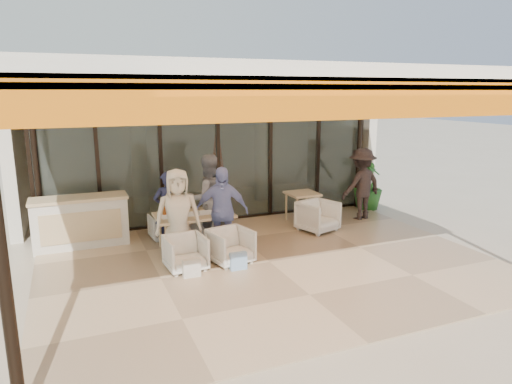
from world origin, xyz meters
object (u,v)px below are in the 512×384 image
Objects in this scene: chair_near_left at (186,251)px; diner_grey at (208,198)px; chair_far_left at (164,225)px; potted_palm at (368,184)px; side_chair at (318,215)px; diner_cream at (178,216)px; side_table at (302,197)px; host_counter at (81,221)px; dining_table at (194,217)px; standing_woman at (362,184)px; chair_far_right at (202,219)px; diner_periwinkle at (222,211)px; diner_navy at (168,209)px; chair_near_right at (231,245)px.

diner_grey reaches higher than chair_near_left.
potted_palm is at bearing 179.90° from chair_far_left.
side_chair is 0.57× the size of potted_palm.
potted_palm is (2.25, 1.26, 0.29)m from side_chair.
side_table is at bearing 28.67° from diner_cream.
host_counter reaches higher than side_table.
diner_grey is at bearing 53.67° from diner_cream.
dining_table is 4.40m from standing_woman.
side_table is at bearing -167.12° from potted_palm.
chair_far_right is at bearing -2.74° from host_counter.
host_counter reaches higher than chair_near_left.
host_counter is 2.48× the size of side_table.
standing_woman reaches higher than diner_periwinkle.
diner_periwinkle reaches higher than side_chair.
diner_navy is 1.99× the size of side_chair.
dining_table is 0.87× the size of diner_periwinkle.
side_table is (3.29, 1.83, 0.29)m from chair_near_left.
diner_navy is (1.64, -0.62, 0.24)m from host_counter.
chair_near_right is at bearing -174.71° from side_chair.
chair_far_left is 1.51m from diner_cream.
standing_woman is (4.35, 0.60, 0.20)m from dining_table.
dining_table is 1.11× the size of potted_palm.
diner_grey is at bearing 54.77° from chair_near_left.
dining_table is 0.82× the size of diner_grey.
chair_near_right is at bearing 89.22° from chair_far_right.
side_chair reaches higher than chair_far_right.
chair_far_right is 0.51× the size of potted_palm.
diner_cream is (-0.84, -1.40, 0.52)m from chair_far_right.
chair_near_left is at bearing 85.34° from chair_far_left.
chair_far_left is at bearing -13.54° from standing_woman.
chair_near_left is (0.00, -1.90, 0.05)m from chair_far_left.
chair_near_left is 1.73m from diner_grey.
side_chair is at bearing -150.66° from potted_palm.
chair_near_right is at bearing 119.71° from diner_navy.
side_chair is (3.29, 0.58, -0.48)m from diner_cream.
diner_cream is (1.64, -1.52, 0.34)m from host_counter.
chair_near_right is 3.07m from side_table.
diner_grey is (0.84, 0.00, 0.15)m from diner_navy.
side_chair is at bearing 173.15° from diner_navy.
diner_periwinkle reaches higher than side_table.
chair_near_right is (2.48, -2.02, -0.17)m from host_counter.
dining_table is at bearing 42.14° from diner_grey.
diner_navy is at bearing 85.73° from chair_near_left.
potted_palm is at bearing 15.13° from dining_table.
standing_woman is (1.47, 0.48, 0.49)m from side_chair.
standing_woman is at bearing 13.78° from chair_near_left.
dining_table is 1.10m from chair_near_right.
side_chair reaches higher than chair_far_left.
diner_cream is (-0.41, -0.46, 0.18)m from dining_table.
diner_navy is (0.00, 1.40, 0.43)m from chair_near_left.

